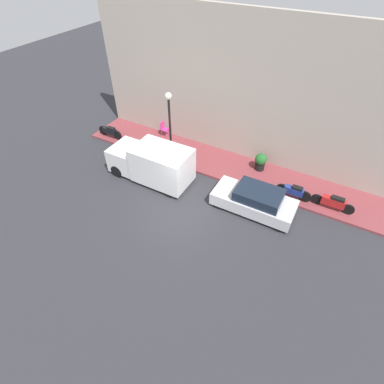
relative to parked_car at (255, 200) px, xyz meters
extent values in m
plane|color=#2D2D33|center=(-2.07, 2.95, -0.63)|extent=(60.00, 60.00, 0.00)
cube|color=brown|center=(2.58, 2.95, -0.57)|extent=(2.73, 17.67, 0.13)
cube|color=#B2A899|center=(4.10, 2.95, 3.32)|extent=(0.30, 17.67, 7.91)
cube|color=silver|center=(0.00, 0.05, -0.14)|extent=(1.69, 3.99, 0.64)
cube|color=#192333|center=(0.00, -0.15, 0.43)|extent=(1.48, 2.19, 0.50)
cylinder|color=black|center=(-0.72, 1.58, -0.32)|extent=(0.20, 0.62, 0.62)
cylinder|color=black|center=(0.72, 1.58, -0.32)|extent=(0.20, 0.62, 0.62)
cylinder|color=black|center=(-0.72, -1.48, -0.32)|extent=(0.20, 0.62, 0.62)
cylinder|color=black|center=(0.72, -1.48, -0.32)|extent=(0.20, 0.62, 0.62)
cube|color=white|center=(-0.34, 5.09, 0.51)|extent=(1.94, 3.00, 1.88)
cube|color=white|center=(-0.34, 7.40, 0.22)|extent=(1.85, 1.62, 1.32)
cube|color=#192333|center=(-0.34, 7.65, 0.59)|extent=(1.65, 0.89, 0.53)
cylinder|color=black|center=(-1.19, 7.60, -0.27)|extent=(0.22, 0.72, 0.72)
cylinder|color=black|center=(0.50, 7.60, -0.27)|extent=(0.22, 0.72, 0.72)
cylinder|color=black|center=(-1.19, 4.20, -0.27)|extent=(0.22, 0.72, 0.72)
cylinder|color=black|center=(0.50, 4.20, -0.27)|extent=(0.22, 0.72, 0.72)
cube|color=#B21E1E|center=(1.82, -3.35, -0.06)|extent=(0.30, 1.09, 0.41)
cube|color=black|center=(1.82, -3.50, 0.21)|extent=(0.27, 0.59, 0.12)
cylinder|color=black|center=(1.82, -2.61, -0.22)|extent=(0.10, 0.56, 0.56)
cylinder|color=black|center=(1.82, -4.09, -0.22)|extent=(0.10, 0.56, 0.56)
cube|color=black|center=(1.69, 10.53, -0.06)|extent=(0.30, 0.97, 0.35)
cube|color=black|center=(1.69, 10.40, 0.18)|extent=(0.27, 0.53, 0.12)
cylinder|color=black|center=(1.69, 11.12, -0.19)|extent=(0.10, 0.63, 0.63)
cylinder|color=black|center=(1.69, 9.93, -0.19)|extent=(0.10, 0.63, 0.63)
cube|color=navy|center=(1.68, -1.46, -0.06)|extent=(0.30, 0.95, 0.36)
cube|color=black|center=(1.68, -1.59, 0.18)|extent=(0.27, 0.52, 0.12)
cylinder|color=black|center=(1.68, -0.88, -0.19)|extent=(0.10, 0.62, 0.62)
cylinder|color=black|center=(1.68, -2.05, -0.19)|extent=(0.10, 0.62, 0.62)
cylinder|color=black|center=(1.43, 5.65, 1.44)|extent=(0.12, 0.12, 3.88)
sphere|color=silver|center=(1.43, 5.65, 3.49)|extent=(0.37, 0.37, 0.37)
cylinder|color=black|center=(3.14, 0.82, -0.30)|extent=(0.54, 0.54, 0.41)
sphere|color=#236628|center=(3.14, 0.82, 0.18)|extent=(0.66, 0.66, 0.66)
cube|color=#D8338C|center=(3.60, 7.52, -0.07)|extent=(0.40, 0.40, 0.04)
cube|color=#D8338C|center=(3.60, 7.70, 0.19)|extent=(0.40, 0.04, 0.49)
cylinder|color=#D8338C|center=(3.42, 7.35, -0.30)|extent=(0.04, 0.04, 0.41)
cylinder|color=#D8338C|center=(3.77, 7.35, -0.30)|extent=(0.04, 0.04, 0.41)
cylinder|color=#D8338C|center=(3.42, 7.69, -0.30)|extent=(0.04, 0.04, 0.41)
cylinder|color=#D8338C|center=(3.77, 7.69, -0.30)|extent=(0.04, 0.04, 0.41)
camera|label=1|loc=(-10.65, -2.42, 10.03)|focal=28.00mm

